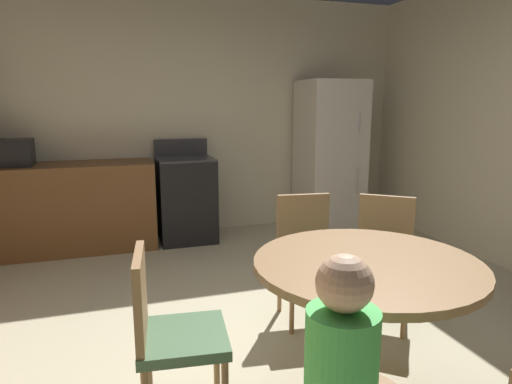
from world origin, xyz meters
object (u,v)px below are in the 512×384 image
oven_range (186,198)px  chair_northeast (383,251)px  chair_north (307,249)px  microwave (8,153)px  dining_table (366,292)px  chair_west (168,329)px  refrigerator (329,156)px

oven_range → chair_northeast: bearing=-66.3°
chair_northeast → chair_north: same height
chair_northeast → chair_north: (-0.48, 0.20, 0.00)m
microwave → chair_northeast: bearing=-40.1°
oven_range → dining_table: bearing=-82.3°
oven_range → chair_west: oven_range is taller
dining_table → oven_range: bearing=97.7°
refrigerator → microwave: bearing=179.2°
microwave → chair_west: 3.20m
oven_range → microwave: 1.80m
chair_north → chair_northeast: bearing=74.1°
microwave → chair_north: bearing=-43.0°
oven_range → refrigerator: 1.76m
oven_range → refrigerator: size_ratio=0.62×
refrigerator → microwave: refrigerator is taller
dining_table → chair_west: 0.96m
refrigerator → oven_range: bearing=178.2°
chair_west → oven_range: bearing=85.7°
microwave → chair_northeast: (2.71, -2.29, -0.53)m
dining_table → microwave: bearing=124.9°
oven_range → microwave: microwave is taller
refrigerator → chair_northeast: refrigerator is taller
chair_west → chair_north: bearing=44.7°
oven_range → chair_north: bearing=-75.9°
chair_west → chair_north: size_ratio=1.00×
dining_table → chair_west: size_ratio=1.27×
refrigerator → chair_north: size_ratio=2.02×
oven_range → chair_northeast: oven_range is taller
refrigerator → chair_northeast: size_ratio=2.02×
chair_west → chair_northeast: 1.68m
dining_table → chair_north: size_ratio=1.27×
oven_range → chair_west: 2.99m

